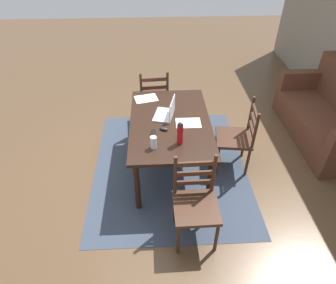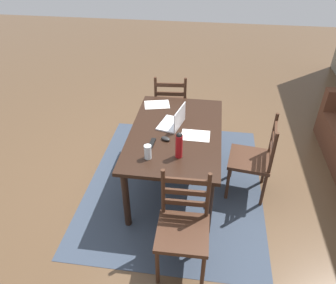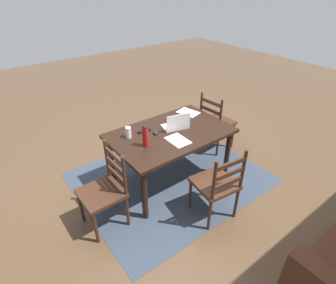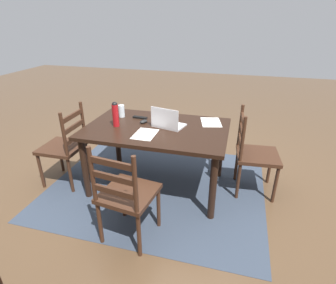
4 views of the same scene
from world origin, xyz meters
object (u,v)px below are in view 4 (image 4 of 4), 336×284
(chair_far_head, at_px, (126,195))
(laptop, at_px, (167,122))
(computer_mouse, at_px, (144,121))
(dining_table, at_px, (157,135))
(tv_remote, at_px, (140,118))
(water_bottle, at_px, (115,114))
(drinking_glass, at_px, (122,111))
(chair_left_near, at_px, (254,154))
(chair_right_far, at_px, (65,147))

(chair_far_head, bearing_deg, laptop, -97.67)
(computer_mouse, bearing_deg, dining_table, 179.85)
(dining_table, distance_m, tv_remote, 0.35)
(water_bottle, bearing_deg, drinking_glass, -77.76)
(chair_left_near, relative_size, tv_remote, 5.59)
(water_bottle, bearing_deg, chair_far_head, 118.72)
(dining_table, bearing_deg, drinking_glass, -22.69)
(water_bottle, bearing_deg, chair_left_near, -169.61)
(laptop, xyz_separation_m, drinking_glass, (0.60, -0.18, 0.01))
(water_bottle, distance_m, drinking_glass, 0.30)
(computer_mouse, distance_m, tv_remote, 0.16)
(laptop, distance_m, water_bottle, 0.56)
(dining_table, height_order, chair_left_near, chair_left_near)
(chair_right_far, relative_size, chair_far_head, 1.00)
(dining_table, relative_size, chair_right_far, 1.59)
(drinking_glass, bearing_deg, computer_mouse, 158.80)
(tv_remote, bearing_deg, computer_mouse, 39.67)
(dining_table, relative_size, tv_remote, 8.90)
(dining_table, xyz_separation_m, laptop, (-0.11, -0.03, 0.15))
(computer_mouse, bearing_deg, drinking_glass, 3.93)
(chair_right_far, distance_m, drinking_glass, 0.77)
(laptop, xyz_separation_m, water_bottle, (0.54, 0.11, 0.08))
(dining_table, height_order, tv_remote, tv_remote)
(dining_table, distance_m, chair_far_head, 0.87)
(chair_left_near, relative_size, laptop, 2.61)
(dining_table, relative_size, chair_left_near, 1.59)
(dining_table, xyz_separation_m, chair_far_head, (0.01, 0.85, -0.19))
(dining_table, distance_m, laptop, 0.19)
(laptop, bearing_deg, computer_mouse, -10.98)
(chair_right_far, xyz_separation_m, chair_far_head, (-1.04, 0.66, 0.00))
(dining_table, distance_m, chair_right_far, 1.08)
(dining_table, relative_size, drinking_glass, 10.65)
(dining_table, xyz_separation_m, chair_left_near, (-1.05, -0.19, -0.19))
(laptop, relative_size, tv_remote, 2.14)
(computer_mouse, height_order, tv_remote, computer_mouse)
(chair_far_head, xyz_separation_m, water_bottle, (0.42, -0.77, 0.42))
(chair_left_near, height_order, chair_far_head, same)
(chair_left_near, xyz_separation_m, chair_far_head, (1.05, 1.04, 0.00))
(chair_left_near, distance_m, laptop, 1.00)
(chair_left_near, height_order, tv_remote, chair_left_near)
(chair_left_near, height_order, chair_right_far, same)
(tv_remote, bearing_deg, dining_table, 56.00)
(laptop, xyz_separation_m, tv_remote, (0.38, -0.18, -0.05))
(chair_right_far, relative_size, tv_remote, 5.59)
(laptop, distance_m, drinking_glass, 0.63)
(dining_table, distance_m, chair_left_near, 1.08)
(dining_table, relative_size, laptop, 4.16)
(chair_far_head, relative_size, tv_remote, 5.59)
(chair_right_far, xyz_separation_m, water_bottle, (-0.62, -0.11, 0.42))
(water_bottle, distance_m, tv_remote, 0.36)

